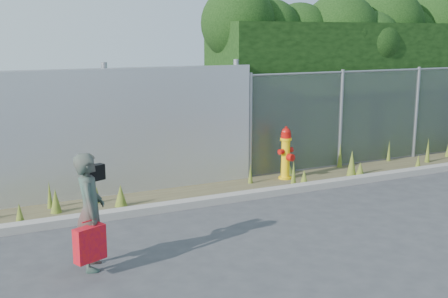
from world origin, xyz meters
TOP-DOWN VIEW (x-y plane):
  - ground at (0.00, 0.00)m, footprint 80.00×80.00m
  - curb at (0.00, 1.80)m, footprint 16.00×0.22m
  - weed_strip at (0.28, 2.42)m, footprint 16.00×1.27m
  - corrugated_fence at (-3.25, 3.01)m, footprint 8.50×0.21m
  - chainlink_fence at (4.25, 3.00)m, footprint 6.50×0.07m
  - hedge at (4.54, 4.08)m, footprint 7.59×2.07m
  - fire_hydrant at (1.62, 2.60)m, footprint 0.35×0.31m
  - woman at (-2.71, 0.09)m, footprint 0.46×0.59m
  - red_tote_bag at (-2.78, -0.13)m, footprint 0.37×0.14m
  - black_shoulder_bag at (-2.60, 0.29)m, footprint 0.26×0.11m

SIDE VIEW (x-z plane):
  - ground at x=0.00m, z-range 0.00..0.00m
  - curb at x=0.00m, z-range 0.00..0.12m
  - weed_strip at x=0.28m, z-range -0.15..0.40m
  - red_tote_bag at x=-2.78m, z-range 0.15..0.64m
  - fire_hydrant at x=1.62m, z-range -0.02..1.02m
  - woman at x=-2.71m, z-range 0.00..1.42m
  - chainlink_fence at x=4.25m, z-range 0.01..2.06m
  - corrugated_fence at x=-3.25m, z-range -0.05..2.25m
  - black_shoulder_bag at x=-2.60m, z-range 1.02..1.22m
  - hedge at x=4.54m, z-range 0.20..4.05m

